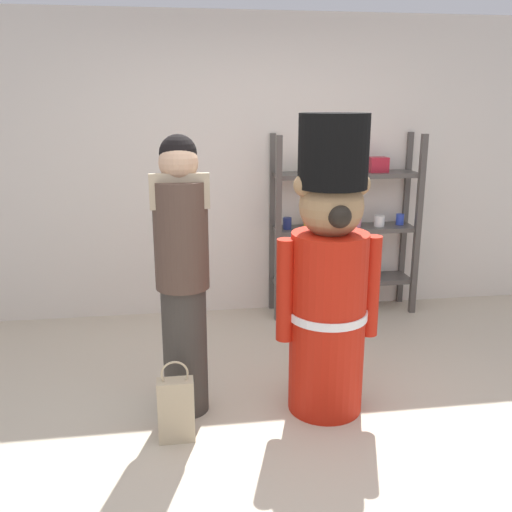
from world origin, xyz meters
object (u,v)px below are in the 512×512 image
object	(u,v)px
merchandise_shelf	(345,225)
person_shopper	(182,272)
teddy_bear_guard	(329,277)
shopping_bag	(176,409)

from	to	relation	value
merchandise_shelf	person_shopper	size ratio (longest dim) A/B	0.95
teddy_bear_guard	shopping_bag	size ratio (longest dim) A/B	3.69
merchandise_shelf	person_shopper	distance (m)	2.14
teddy_bear_guard	shopping_bag	distance (m)	1.17
person_shopper	teddy_bear_guard	bearing A→B (deg)	-6.94
shopping_bag	merchandise_shelf	bearing A→B (deg)	50.65
person_shopper	merchandise_shelf	bearing A→B (deg)	46.45
teddy_bear_guard	person_shopper	world-z (taller)	teddy_bear_guard
teddy_bear_guard	shopping_bag	world-z (taller)	teddy_bear_guard
merchandise_shelf	teddy_bear_guard	world-z (taller)	teddy_bear_guard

